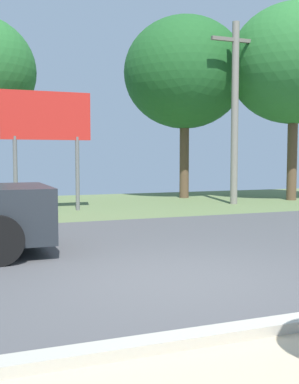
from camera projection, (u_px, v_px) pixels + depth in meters
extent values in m
cube|color=#4C4C4F|center=(130.00, 255.00, 8.21)|extent=(40.00, 8.00, 0.10)
cube|color=#647849|center=(50.00, 208.00, 15.65)|extent=(40.00, 8.00, 0.10)
cube|color=#B2AD9E|center=(268.00, 327.00, 4.49)|extent=(40.00, 0.24, 0.10)
cylinder|color=gray|center=(235.00, 114.00, 16.13)|extent=(0.24, 0.24, 6.06)
cube|color=#666056|center=(236.00, 40.00, 15.94)|extent=(1.80, 0.12, 0.12)
cylinder|color=slate|center=(15.00, 175.00, 13.77)|extent=(0.12, 0.12, 2.20)
cylinder|color=slate|center=(77.00, 174.00, 14.41)|extent=(0.12, 0.12, 2.20)
cube|color=red|center=(46.00, 116.00, 13.96)|extent=(2.60, 0.10, 1.40)
cylinder|color=brown|center=(184.00, 155.00, 18.64)|extent=(0.36, 0.36, 3.32)
ellipsoid|color=#1E5623|center=(185.00, 73.00, 18.40)|extent=(4.66, 4.66, 4.23)
cylinder|color=brown|center=(292.00, 153.00, 17.71)|extent=(0.36, 0.36, 3.45)
ellipsoid|color=#286B2D|center=(294.00, 64.00, 17.46)|extent=(4.76, 4.76, 4.33)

